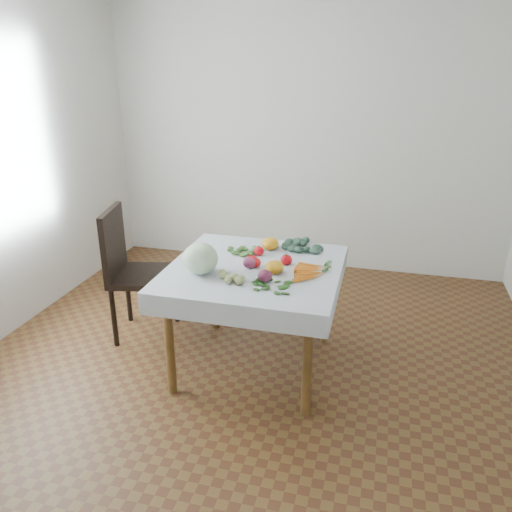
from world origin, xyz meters
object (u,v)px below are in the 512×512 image
(chair, at_px, (130,265))
(table, at_px, (254,281))
(cabbage, at_px, (201,258))
(carrot_bunch, at_px, (310,272))
(heirloom_back, at_px, (270,244))

(chair, bearing_deg, table, -10.77)
(table, bearing_deg, chair, 169.23)
(table, relative_size, chair, 0.98)
(chair, relative_size, cabbage, 4.54)
(table, xyz_separation_m, chair, (-1.03, 0.20, -0.07))
(cabbage, relative_size, carrot_bunch, 0.74)
(table, xyz_separation_m, carrot_bunch, (0.38, -0.02, 0.12))
(carrot_bunch, bearing_deg, cabbage, -166.43)
(cabbage, bearing_deg, table, 31.46)
(table, xyz_separation_m, cabbage, (-0.31, -0.19, 0.20))
(heirloom_back, bearing_deg, table, -94.22)
(table, relative_size, carrot_bunch, 3.31)
(chair, relative_size, heirloom_back, 8.16)
(cabbage, height_order, carrot_bunch, cabbage)
(chair, xyz_separation_m, carrot_bunch, (1.40, -0.22, 0.19))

